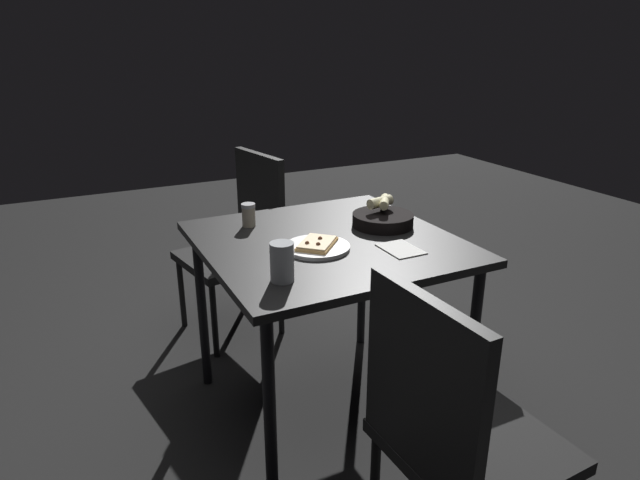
{
  "coord_description": "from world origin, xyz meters",
  "views": [
    {
      "loc": [
        -1.74,
        0.89,
        1.48
      ],
      "look_at": [
        -0.09,
        0.08,
        0.8
      ],
      "focal_mm": 31.01,
      "sensor_mm": 36.0,
      "label": 1
    }
  ],
  "objects_px": {
    "chair_near": "(452,427)",
    "beer_glass": "(282,264)",
    "dining_table": "(327,257)",
    "bread_basket": "(383,218)",
    "pizza_plate": "(317,246)",
    "pepper_shaker": "(249,216)",
    "chair_far": "(243,236)"
  },
  "relations": [
    {
      "from": "pizza_plate",
      "to": "bread_basket",
      "type": "xyz_separation_m",
      "value": [
        0.12,
        -0.35,
        0.02
      ]
    },
    {
      "from": "pizza_plate",
      "to": "chair_far",
      "type": "distance_m",
      "value": 0.94
    },
    {
      "from": "chair_near",
      "to": "beer_glass",
      "type": "bearing_deg",
      "value": 23.4
    },
    {
      "from": "pizza_plate",
      "to": "pepper_shaker",
      "type": "height_order",
      "value": "pepper_shaker"
    },
    {
      "from": "pepper_shaker",
      "to": "bread_basket",
      "type": "bearing_deg",
      "value": -115.38
    },
    {
      "from": "dining_table",
      "to": "chair_near",
      "type": "relative_size",
      "value": 1.0
    },
    {
      "from": "dining_table",
      "to": "pepper_shaker",
      "type": "distance_m",
      "value": 0.37
    },
    {
      "from": "beer_glass",
      "to": "pepper_shaker",
      "type": "bearing_deg",
      "value": -8.69
    },
    {
      "from": "dining_table",
      "to": "chair_far",
      "type": "distance_m",
      "value": 0.85
    },
    {
      "from": "beer_glass",
      "to": "chair_near",
      "type": "relative_size",
      "value": 0.14
    },
    {
      "from": "bread_basket",
      "to": "pepper_shaker",
      "type": "relative_size",
      "value": 2.62
    },
    {
      "from": "bread_basket",
      "to": "pepper_shaker",
      "type": "distance_m",
      "value": 0.54
    },
    {
      "from": "dining_table",
      "to": "bread_basket",
      "type": "height_order",
      "value": "bread_basket"
    },
    {
      "from": "dining_table",
      "to": "chair_near",
      "type": "bearing_deg",
      "value": 176.26
    },
    {
      "from": "chair_far",
      "to": "beer_glass",
      "type": "bearing_deg",
      "value": 168.03
    },
    {
      "from": "pizza_plate",
      "to": "chair_far",
      "type": "height_order",
      "value": "chair_far"
    },
    {
      "from": "chair_near",
      "to": "bread_basket",
      "type": "bearing_deg",
      "value": -20.62
    },
    {
      "from": "beer_glass",
      "to": "chair_far",
      "type": "bearing_deg",
      "value": -11.97
    },
    {
      "from": "beer_glass",
      "to": "pizza_plate",
      "type": "bearing_deg",
      "value": -47.79
    },
    {
      "from": "pepper_shaker",
      "to": "chair_near",
      "type": "distance_m",
      "value": 1.15
    },
    {
      "from": "pizza_plate",
      "to": "bread_basket",
      "type": "relative_size",
      "value": 0.97
    },
    {
      "from": "dining_table",
      "to": "bread_basket",
      "type": "bearing_deg",
      "value": -80.58
    },
    {
      "from": "dining_table",
      "to": "beer_glass",
      "type": "xyz_separation_m",
      "value": [
        -0.27,
        0.3,
        0.13
      ]
    },
    {
      "from": "dining_table",
      "to": "pepper_shaker",
      "type": "relative_size",
      "value": 9.86
    },
    {
      "from": "pepper_shaker",
      "to": "chair_far",
      "type": "xyz_separation_m",
      "value": [
        0.55,
        -0.15,
        -0.29
      ]
    },
    {
      "from": "chair_near",
      "to": "pizza_plate",
      "type": "bearing_deg",
      "value": 1.85
    },
    {
      "from": "bread_basket",
      "to": "pepper_shaker",
      "type": "bearing_deg",
      "value": 64.62
    },
    {
      "from": "pepper_shaker",
      "to": "chair_near",
      "type": "xyz_separation_m",
      "value": [
        -1.1,
        -0.16,
        -0.29
      ]
    },
    {
      "from": "pizza_plate",
      "to": "chair_near",
      "type": "distance_m",
      "value": 0.8
    },
    {
      "from": "dining_table",
      "to": "bread_basket",
      "type": "xyz_separation_m",
      "value": [
        0.05,
        -0.27,
        0.11
      ]
    },
    {
      "from": "bread_basket",
      "to": "chair_far",
      "type": "height_order",
      "value": "chair_far"
    },
    {
      "from": "pizza_plate",
      "to": "dining_table",
      "type": "bearing_deg",
      "value": -46.4
    }
  ]
}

